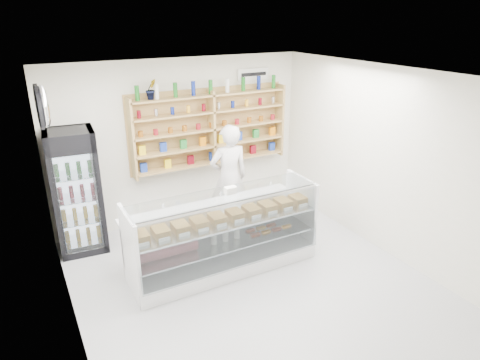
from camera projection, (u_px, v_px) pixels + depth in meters
room at (255, 190)px, 5.34m from camera, size 5.00×5.00×5.00m
display_counter at (224, 247)px, 6.13m from camera, size 2.71×0.81×1.18m
shop_worker at (229, 178)px, 7.13m from camera, size 0.70×0.50×1.81m
drinks_cooler at (77, 192)px, 6.43m from camera, size 0.74×0.72×1.91m
wall_shelving at (212, 129)px, 7.41m from camera, size 2.84×0.28×1.33m
potted_plant at (151, 89)px, 6.68m from camera, size 0.20×0.18×0.32m
security_mirror at (43, 107)px, 4.98m from camera, size 0.15×0.50×0.50m
wall_sign at (253, 74)px, 7.60m from camera, size 0.62×0.03×0.20m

